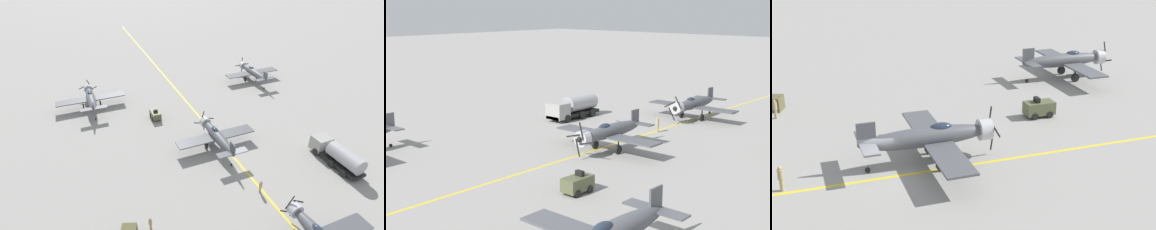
# 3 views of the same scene
# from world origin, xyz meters

# --- Properties ---
(ground_plane) EXTENTS (400.00, 400.00, 0.00)m
(ground_plane) POSITION_xyz_m (0.00, 0.00, 0.00)
(ground_plane) COLOR gray
(taxiway_stripe) EXTENTS (0.30, 160.00, 0.01)m
(taxiway_stripe) POSITION_xyz_m (0.00, 0.00, 0.00)
(taxiway_stripe) COLOR yellow
(taxiway_stripe) RESTS_ON ground
(airplane_far_right) EXTENTS (12.00, 9.98, 3.80)m
(airplane_far_right) POSITION_xyz_m (16.81, 22.65, 2.01)
(airplane_far_right) COLOR #585B60
(airplane_far_right) RESTS_ON ground
(airplane_far_left) EXTENTS (12.00, 9.98, 3.72)m
(airplane_far_left) POSITION_xyz_m (-16.73, 23.48, 2.01)
(airplane_far_left) COLOR #515459
(airplane_far_left) RESTS_ON ground
(airplane_mid_center) EXTENTS (12.00, 9.98, 3.75)m
(airplane_mid_center) POSITION_xyz_m (-1.22, 4.00, 2.01)
(airplane_mid_center) COLOR #4D5055
(airplane_mid_center) RESTS_ON ground
(fuel_tanker) EXTENTS (2.68, 8.00, 2.98)m
(fuel_tanker) POSITION_xyz_m (12.23, -5.49, 1.51)
(fuel_tanker) COLOR black
(fuel_tanker) RESTS_ON ground
(tow_tractor) EXTENTS (1.57, 2.60, 1.79)m
(tow_tractor) POSITION_xyz_m (-7.15, 15.49, 0.79)
(tow_tractor) COLOR #515638
(tow_tractor) RESTS_ON ground
(ground_crew_walking) EXTENTS (0.37, 0.37, 1.71)m
(ground_crew_walking) POSITION_xyz_m (-14.20, -6.32, 0.93)
(ground_crew_walking) COLOR tan
(ground_crew_walking) RESTS_ON ground
(ground_crew_inspecting) EXTENTS (0.38, 0.38, 1.73)m
(ground_crew_inspecting) POSITION_xyz_m (-0.42, -6.19, 0.95)
(ground_crew_inspecting) COLOR tan
(ground_crew_inspecting) RESTS_ON ground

